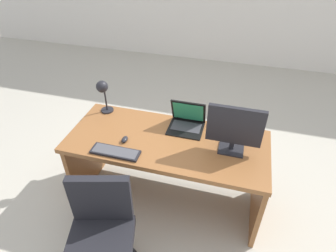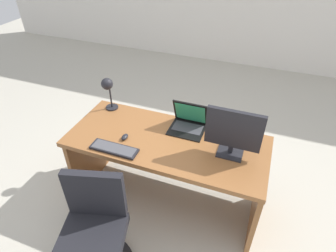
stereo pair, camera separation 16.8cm
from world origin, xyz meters
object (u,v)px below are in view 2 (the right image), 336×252
monitor (234,131)px  laptop (189,120)px  desk (168,155)px  mouse (125,137)px  desk_lamp (108,88)px  keyboard (114,149)px  office_chair (95,238)px

monitor → laptop: size_ratio=1.40×
desk → mouse: 0.43m
desk → mouse: bearing=-155.0°
monitor → desk_lamp: (-1.21, 0.23, 0.01)m
keyboard → desk_lamp: bearing=122.3°
monitor → laptop: (-0.41, 0.23, -0.15)m
desk → desk_lamp: bearing=163.4°
laptop → mouse: laptop is taller
keyboard → desk_lamp: size_ratio=1.18×
monitor → keyboard: size_ratio=1.08×
monitor → keyboard: bearing=-162.3°
laptop → desk_lamp: size_ratio=0.91×
desk_lamp → monitor: bearing=-11.0°
mouse → desk: bearing=25.0°
keyboard → mouse: size_ratio=4.72×
monitor → desk: bearing=176.5°
monitor → desk_lamp: 1.24m
desk → desk_lamp: 0.84m
laptop → office_chair: laptop is taller
desk_lamp → keyboard: bearing=-57.7°
monitor → laptop: 0.50m
monitor → keyboard: (-0.89, -0.28, -0.22)m
monitor → laptop: bearing=151.0°
desk → monitor: (0.53, -0.03, 0.43)m
monitor → desk_lamp: monitor is taller
keyboard → mouse: 0.16m
keyboard → mouse: mouse is taller
laptop → keyboard: laptop is taller
keyboard → office_chair: size_ratio=0.46×
mouse → office_chair: size_ratio=0.10×
office_chair → monitor: bearing=45.8°
monitor → office_chair: 1.30m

